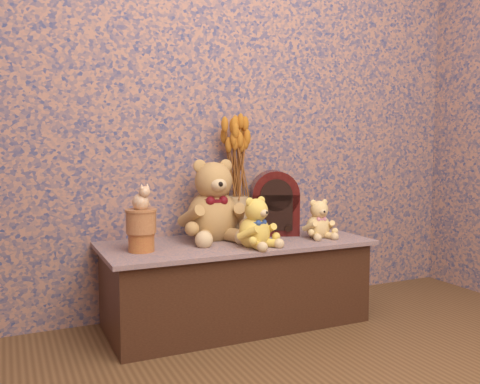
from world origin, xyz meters
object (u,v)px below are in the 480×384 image
at_px(ceramic_vase, 238,216).
at_px(cat_figurine, 141,196).
at_px(teddy_medium, 254,220).
at_px(biscuit_tin_lower, 141,242).
at_px(teddy_large, 212,197).
at_px(cathedral_radio, 274,202).
at_px(teddy_small, 318,217).

height_order(ceramic_vase, cat_figurine, cat_figurine).
xyz_separation_m(teddy_medium, biscuit_tin_lower, (-0.49, 0.11, -0.08)).
bearing_deg(cat_figurine, ceramic_vase, -4.91).
distance_m(teddy_large, biscuit_tin_lower, 0.44).
distance_m(teddy_large, teddy_medium, 0.28).
bearing_deg(teddy_large, biscuit_tin_lower, -155.94).
relative_size(cathedral_radio, ceramic_vase, 1.64).
bearing_deg(biscuit_tin_lower, cat_figurine, 0.00).
distance_m(cathedral_radio, ceramic_vase, 0.20).
height_order(teddy_large, cat_figurine, teddy_large).
bearing_deg(cathedral_radio, teddy_large, -157.24).
height_order(teddy_small, biscuit_tin_lower, teddy_small).
bearing_deg(teddy_small, teddy_medium, -163.95).
relative_size(teddy_large, ceramic_vase, 2.10).
height_order(ceramic_vase, biscuit_tin_lower, ceramic_vase).
height_order(teddy_medium, cat_figurine, cat_figurine).
height_order(teddy_small, ceramic_vase, teddy_small).
distance_m(ceramic_vase, biscuit_tin_lower, 0.57).
distance_m(teddy_large, teddy_small, 0.53).
height_order(teddy_large, cathedral_radio, teddy_large).
bearing_deg(cat_figurine, biscuit_tin_lower, 155.94).
xyz_separation_m(teddy_medium, cat_figurine, (-0.49, 0.11, 0.12)).
bearing_deg(teddy_small, teddy_large, 165.89).
xyz_separation_m(teddy_medium, teddy_small, (0.39, 0.07, -0.02)).
relative_size(teddy_medium, cathedral_radio, 0.74).
relative_size(cathedral_radio, cat_figurine, 2.82).
relative_size(teddy_large, teddy_small, 2.04).
height_order(teddy_large, biscuit_tin_lower, teddy_large).
distance_m(ceramic_vase, cat_figurine, 0.59).
height_order(teddy_large, ceramic_vase, teddy_large).
bearing_deg(biscuit_tin_lower, ceramic_vase, 19.15).
distance_m(cathedral_radio, biscuit_tin_lower, 0.75).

